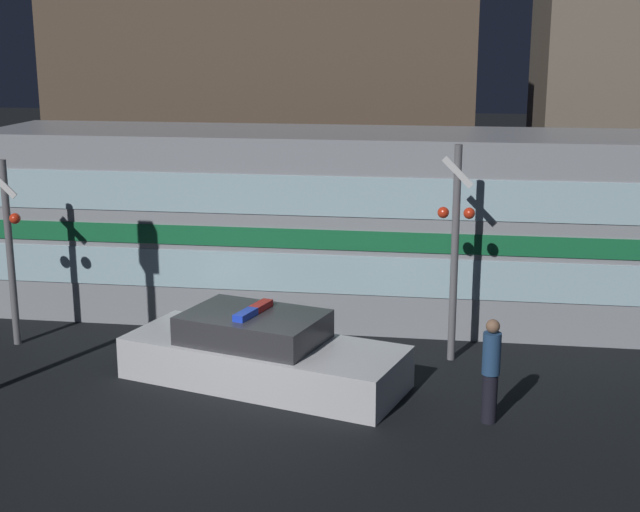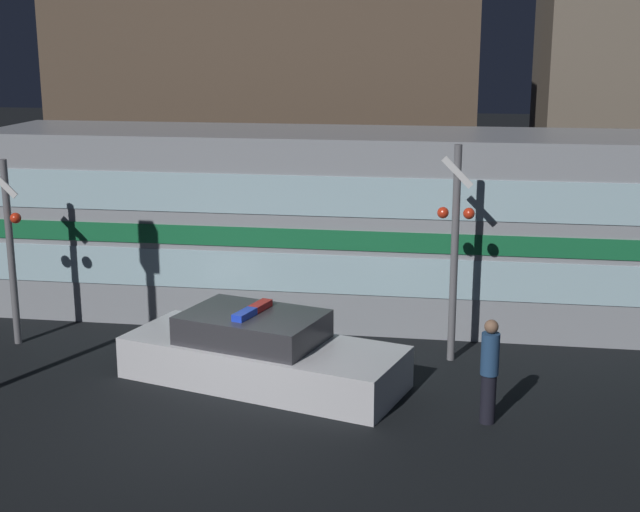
% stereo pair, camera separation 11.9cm
% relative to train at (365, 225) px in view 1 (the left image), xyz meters
% --- Properties ---
extents(ground_plane, '(120.00, 120.00, 0.00)m').
position_rel_train_xyz_m(ground_plane, '(-1.82, -6.14, -1.98)').
color(ground_plane, black).
extents(train, '(16.24, 3.15, 3.96)m').
position_rel_train_xyz_m(train, '(0.00, 0.00, 0.00)').
color(train, '#999EA5').
rests_on(train, ground_plane).
extents(police_car, '(5.22, 3.15, 1.35)m').
position_rel_train_xyz_m(police_car, '(-1.37, -4.27, -1.47)').
color(police_car, silver).
rests_on(police_car, ground_plane).
extents(pedestrian, '(0.28, 0.28, 1.69)m').
position_rel_train_xyz_m(pedestrian, '(2.51, -5.39, -1.11)').
color(pedestrian, black).
rests_on(pedestrian, ground_plane).
extents(crossing_signal_near, '(0.67, 0.31, 4.04)m').
position_rel_train_xyz_m(crossing_signal_near, '(1.90, -2.68, 0.23)').
color(crossing_signal_near, slate).
rests_on(crossing_signal_near, ground_plane).
extents(crossing_signal_far, '(0.67, 0.31, 3.65)m').
position_rel_train_xyz_m(crossing_signal_far, '(-6.58, -3.06, 0.03)').
color(crossing_signal_far, slate).
rests_on(crossing_signal_far, ground_plane).
extents(building_left, '(11.88, 4.28, 7.86)m').
position_rel_train_xyz_m(building_left, '(-3.60, 6.94, 1.95)').
color(building_left, brown).
rests_on(building_left, ground_plane).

